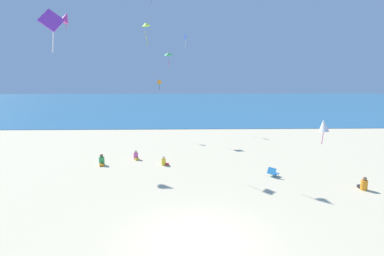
{
  "coord_description": "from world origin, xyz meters",
  "views": [
    {
      "loc": [
        -0.48,
        -10.86,
        6.54
      ],
      "look_at": [
        0.0,
        7.76,
        3.11
      ],
      "focal_mm": 28.14,
      "sensor_mm": 36.0,
      "label": 1
    }
  ],
  "objects_px": {
    "kite_white": "(324,126)",
    "person_3": "(364,185)",
    "beach_chair_near_camera": "(273,172)",
    "person_0": "(102,161)",
    "kite_lime": "(146,24)",
    "kite_green": "(168,54)",
    "person_2": "(164,162)",
    "kite_purple": "(51,21)",
    "kite_orange": "(159,83)",
    "kite_magenta": "(66,17)",
    "person_1": "(136,156)",
    "kite_blue": "(185,38)"
  },
  "relations": [
    {
      "from": "person_2",
      "to": "kite_white",
      "type": "distance_m",
      "value": 11.27
    },
    {
      "from": "kite_magenta",
      "to": "kite_lime",
      "type": "xyz_separation_m",
      "value": [
        6.22,
        -1.35,
        -0.69
      ]
    },
    {
      "from": "kite_green",
      "to": "kite_lime",
      "type": "relative_size",
      "value": 0.83
    },
    {
      "from": "person_0",
      "to": "kite_blue",
      "type": "bearing_deg",
      "value": 147.43
    },
    {
      "from": "person_0",
      "to": "kite_blue",
      "type": "relative_size",
      "value": 0.52
    },
    {
      "from": "person_0",
      "to": "person_3",
      "type": "xyz_separation_m",
      "value": [
        16.1,
        -5.02,
        -0.01
      ]
    },
    {
      "from": "kite_green",
      "to": "kite_magenta",
      "type": "bearing_deg",
      "value": -139.07
    },
    {
      "from": "person_2",
      "to": "kite_green",
      "type": "bearing_deg",
      "value": 81.77
    },
    {
      "from": "person_1",
      "to": "kite_magenta",
      "type": "height_order",
      "value": "kite_magenta"
    },
    {
      "from": "person_0",
      "to": "kite_blue",
      "type": "xyz_separation_m",
      "value": [
        6.08,
        15.98,
        10.3
      ]
    },
    {
      "from": "kite_green",
      "to": "kite_lime",
      "type": "distance_m",
      "value": 8.06
    },
    {
      "from": "person_3",
      "to": "kite_blue",
      "type": "height_order",
      "value": "kite_blue"
    },
    {
      "from": "beach_chair_near_camera",
      "to": "person_0",
      "type": "xyz_separation_m",
      "value": [
        -11.58,
        2.71,
        0.01
      ]
    },
    {
      "from": "beach_chair_near_camera",
      "to": "person_2",
      "type": "relative_size",
      "value": 1.25
    },
    {
      "from": "person_1",
      "to": "kite_purple",
      "type": "xyz_separation_m",
      "value": [
        -0.26,
        -12.79,
        7.79
      ]
    },
    {
      "from": "person_1",
      "to": "person_3",
      "type": "relative_size",
      "value": 0.93
    },
    {
      "from": "beach_chair_near_camera",
      "to": "person_0",
      "type": "distance_m",
      "value": 11.9
    },
    {
      "from": "person_0",
      "to": "kite_white",
      "type": "height_order",
      "value": "kite_white"
    },
    {
      "from": "kite_magenta",
      "to": "person_0",
      "type": "bearing_deg",
      "value": -47.09
    },
    {
      "from": "kite_purple",
      "to": "kite_blue",
      "type": "bearing_deg",
      "value": 81.46
    },
    {
      "from": "kite_orange",
      "to": "person_1",
      "type": "bearing_deg",
      "value": -98.09
    },
    {
      "from": "person_0",
      "to": "kite_lime",
      "type": "relative_size",
      "value": 0.49
    },
    {
      "from": "person_3",
      "to": "kite_lime",
      "type": "xyz_separation_m",
      "value": [
        -12.93,
        6.95,
        9.7
      ]
    },
    {
      "from": "beach_chair_near_camera",
      "to": "kite_green",
      "type": "distance_m",
      "value": 16.48
    },
    {
      "from": "person_2",
      "to": "person_3",
      "type": "bearing_deg",
      "value": -31.62
    },
    {
      "from": "person_3",
      "to": "kite_orange",
      "type": "height_order",
      "value": "kite_orange"
    },
    {
      "from": "kite_magenta",
      "to": "kite_white",
      "type": "bearing_deg",
      "value": -33.07
    },
    {
      "from": "person_0",
      "to": "kite_magenta",
      "type": "height_order",
      "value": "kite_magenta"
    },
    {
      "from": "person_2",
      "to": "kite_magenta",
      "type": "relative_size",
      "value": 0.48
    },
    {
      "from": "person_2",
      "to": "kite_purple",
      "type": "distance_m",
      "value": 13.94
    },
    {
      "from": "person_2",
      "to": "kite_blue",
      "type": "bearing_deg",
      "value": 75.54
    },
    {
      "from": "kite_magenta",
      "to": "kite_orange",
      "type": "bearing_deg",
      "value": 45.44
    },
    {
      "from": "person_2",
      "to": "kite_lime",
      "type": "height_order",
      "value": "kite_lime"
    },
    {
      "from": "kite_magenta",
      "to": "kite_white",
      "type": "height_order",
      "value": "kite_magenta"
    },
    {
      "from": "kite_magenta",
      "to": "kite_purple",
      "type": "distance_m",
      "value": 15.73
    },
    {
      "from": "kite_magenta",
      "to": "person_1",
      "type": "bearing_deg",
      "value": -19.64
    },
    {
      "from": "kite_white",
      "to": "kite_blue",
      "type": "distance_m",
      "value": 24.7
    },
    {
      "from": "person_2",
      "to": "kite_lime",
      "type": "distance_m",
      "value": 10.04
    },
    {
      "from": "beach_chair_near_camera",
      "to": "kite_green",
      "type": "relative_size",
      "value": 0.6
    },
    {
      "from": "kite_white",
      "to": "person_3",
      "type": "bearing_deg",
      "value": 28.68
    },
    {
      "from": "person_3",
      "to": "kite_white",
      "type": "xyz_separation_m",
      "value": [
        -3.48,
        -1.9,
        3.75
      ]
    },
    {
      "from": "kite_magenta",
      "to": "kite_purple",
      "type": "height_order",
      "value": "kite_magenta"
    },
    {
      "from": "kite_lime",
      "to": "kite_purple",
      "type": "bearing_deg",
      "value": -95.14
    },
    {
      "from": "person_2",
      "to": "kite_white",
      "type": "relative_size",
      "value": 0.52
    },
    {
      "from": "kite_magenta",
      "to": "kite_green",
      "type": "relative_size",
      "value": 1.01
    },
    {
      "from": "kite_magenta",
      "to": "kite_green",
      "type": "bearing_deg",
      "value": 40.93
    },
    {
      "from": "person_0",
      "to": "kite_green",
      "type": "height_order",
      "value": "kite_green"
    },
    {
      "from": "beach_chair_near_camera",
      "to": "person_1",
      "type": "bearing_deg",
      "value": 116.15
    },
    {
      "from": "beach_chair_near_camera",
      "to": "person_1",
      "type": "distance_m",
      "value": 10.21
    },
    {
      "from": "kite_lime",
      "to": "kite_magenta",
      "type": "bearing_deg",
      "value": 167.74
    }
  ]
}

